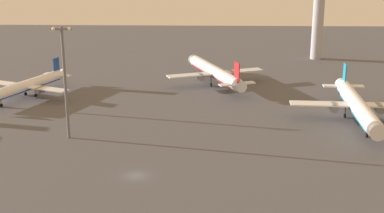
% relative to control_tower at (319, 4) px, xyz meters
% --- Properties ---
extents(ground_plane, '(416.00, 416.00, 0.00)m').
position_rel_control_tower_xyz_m(ground_plane, '(-57.72, -116.24, -21.92)').
color(ground_plane, '#4C4C51').
extents(control_tower, '(8.00, 8.00, 37.92)m').
position_rel_control_tower_xyz_m(control_tower, '(0.00, 0.00, 0.00)').
color(control_tower, '#A8A8B2').
rests_on(control_tower, ground).
extents(airplane_mid_apron, '(34.21, 43.96, 11.28)m').
position_rel_control_tower_xyz_m(airplane_mid_apron, '(-4.83, -79.60, -17.66)').
color(airplane_mid_apron, white).
rests_on(airplane_mid_apron, ground).
extents(airplane_far_stand, '(27.51, 34.86, 9.38)m').
position_rel_control_tower_xyz_m(airplane_far_stand, '(-97.98, -60.38, -18.38)').
color(airplane_far_stand, white).
rests_on(airplane_far_stand, ground).
extents(airplane_taxiway_distant, '(31.88, 40.44, 10.82)m').
position_rel_control_tower_xyz_m(airplane_taxiway_distant, '(-41.14, -42.83, -17.83)').
color(airplane_taxiway_distant, silver).
rests_on(airplane_taxiway_distant, ground).
extents(apron_light_east, '(4.80, 0.90, 26.55)m').
position_rel_control_tower_xyz_m(apron_light_east, '(-76.50, -94.92, -6.79)').
color(apron_light_east, slate).
rests_on(apron_light_east, ground).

